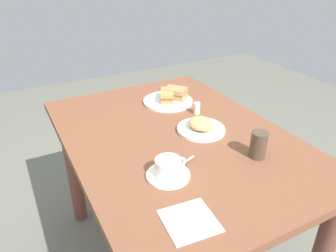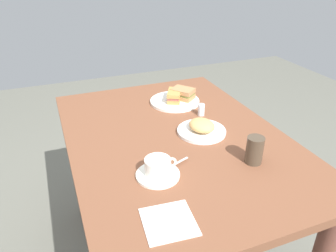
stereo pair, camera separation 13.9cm
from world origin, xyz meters
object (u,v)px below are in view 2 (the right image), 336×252
at_px(side_plate, 201,131).
at_px(spoon, 175,164).
at_px(sandwich_back, 183,93).
at_px(napkin, 169,222).
at_px(salt_shaker, 201,110).
at_px(dining_table, 175,162).
at_px(drinking_glass, 255,150).
at_px(sandwich_front, 174,96).
at_px(coffee_saucer, 158,175).
at_px(coffee_cup, 158,166).
at_px(sandwich_plate, 175,101).

bearing_deg(side_plate, spoon, -46.78).
relative_size(sandwich_back, napkin, 0.93).
bearing_deg(napkin, sandwich_back, 153.62).
xyz_separation_m(side_plate, salt_shaker, (-0.15, 0.08, 0.02)).
bearing_deg(dining_table, drinking_glass, 33.82).
distance_m(napkin, drinking_glass, 0.44).
distance_m(sandwich_front, coffee_saucer, 0.63).
distance_m(sandwich_back, coffee_saucer, 0.66).
distance_m(coffee_cup, drinking_glass, 0.36).
bearing_deg(coffee_cup, sandwich_front, 152.54).
height_order(coffee_saucer, coffee_cup, coffee_cup).
bearing_deg(salt_shaker, side_plate, -26.00).
height_order(sandwich_plate, drinking_glass, drinking_glass).
xyz_separation_m(spoon, salt_shaker, (-0.35, 0.28, 0.02)).
distance_m(coffee_cup, side_plate, 0.36).
relative_size(spoon, drinking_glass, 0.91).
xyz_separation_m(sandwich_back, side_plate, (0.34, -0.06, -0.03)).
xyz_separation_m(dining_table, napkin, (0.46, -0.21, 0.14)).
bearing_deg(sandwich_front, sandwich_plate, 90.74).
relative_size(coffee_saucer, salt_shaker, 2.73).
bearing_deg(spoon, coffee_saucer, -69.17).
xyz_separation_m(sandwich_plate, sandwich_back, (-0.01, 0.05, 0.03)).
bearing_deg(coffee_cup, coffee_saucer, -85.81).
xyz_separation_m(sandwich_back, coffee_saucer, (0.57, -0.34, -0.04)).
bearing_deg(drinking_glass, coffee_saucer, -97.69).
xyz_separation_m(sandwich_back, drinking_glass, (0.62, 0.02, 0.01)).
distance_m(sandwich_back, drinking_glass, 0.62).
relative_size(sandwich_front, side_plate, 0.64).
relative_size(side_plate, drinking_glass, 2.01).
distance_m(dining_table, sandwich_front, 0.39).
height_order(sandwich_plate, napkin, sandwich_plate).
distance_m(sandwich_front, coffee_cup, 0.63).
bearing_deg(salt_shaker, coffee_saucer, -43.45).
height_order(sandwich_front, napkin, sandwich_front).
bearing_deg(sandwich_back, coffee_saucer, -31.27).
bearing_deg(napkin, sandwich_front, 156.55).
height_order(sandwich_back, napkin, sandwich_back).
bearing_deg(drinking_glass, sandwich_back, -178.53).
bearing_deg(side_plate, sandwich_plate, 177.58).
bearing_deg(coffee_saucer, spoon, 110.83).
bearing_deg(sandwich_front, salt_shaker, 19.59).
bearing_deg(spoon, salt_shaker, 141.03).
xyz_separation_m(sandwich_plate, spoon, (0.53, -0.22, 0.01)).
relative_size(sandwich_back, coffee_cup, 1.17).
bearing_deg(coffee_saucer, napkin, -11.73).
distance_m(coffee_saucer, napkin, 0.22).
bearing_deg(spoon, napkin, -26.02).
bearing_deg(drinking_glass, sandwich_plate, -174.00).
xyz_separation_m(coffee_saucer, coffee_cup, (-0.00, 0.00, 0.04)).
relative_size(sandwich_plate, spoon, 2.67).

